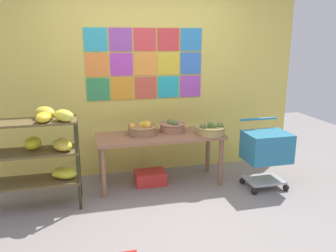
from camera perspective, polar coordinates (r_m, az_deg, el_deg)
The scene contains 9 objects.
ground at distance 3.66m, azimuth 1.40°, elevation -15.91°, with size 9.02×9.02×0.00m, color gray.
back_wall_with_art at distance 4.68m, azimuth -3.50°, elevation 8.81°, with size 4.31×0.07×2.78m.
banana_shelf_unit at distance 3.95m, azimuth -20.00°, elevation -3.38°, with size 1.02×0.47×1.14m.
display_table at distance 4.34m, azimuth -1.34°, elevation -2.51°, with size 1.61×0.60×0.67m.
fruit_basket_back_right at distance 4.31m, azimuth -4.31°, elevation -0.46°, with size 0.38×0.38×0.18m.
fruit_basket_left at distance 4.34m, azimuth 7.18°, elevation -0.52°, with size 0.39×0.39×0.16m.
fruit_basket_centre at distance 4.43m, azimuth 0.74°, elevation -0.08°, with size 0.34×0.34×0.16m.
produce_crate_under_table at distance 4.50m, azimuth -3.02°, elevation -8.68°, with size 0.40×0.28×0.17m, color red.
shopping_cart at distance 4.41m, azimuth 16.26°, elevation -3.77°, with size 0.54×0.47×0.86m.
Camera 1 is at (-0.84, -3.05, 1.85)m, focal length 36.12 mm.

